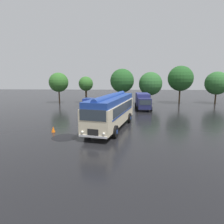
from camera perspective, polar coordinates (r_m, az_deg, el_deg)
name	(u,v)px	position (r m, az deg, el deg)	size (l,w,h in m)	color
ground_plane	(104,129)	(20.08, -2.40, -4.95)	(120.00, 120.00, 0.00)	black
vintage_bus	(111,110)	(20.15, -0.22, 0.63)	(4.79, 10.38, 3.49)	beige
car_near_left	(88,103)	(33.20, -6.80, 2.51)	(2.18, 4.31, 1.66)	navy
car_mid_left	(108,103)	(32.85, -1.21, 2.50)	(2.01, 4.23, 1.66)	#B7BABF
car_mid_right	(123,104)	(32.17, 3.16, 2.32)	(2.03, 4.24, 1.66)	#4C5156
box_van	(143,101)	(32.37, 8.82, 3.18)	(2.35, 5.78, 2.50)	navy
tree_far_left	(58,82)	(40.67, -15.05, 8.18)	(3.75, 3.75, 5.95)	#4C3823
tree_left_of_centre	(86,84)	(39.73, -7.48, 8.00)	(2.82, 2.82, 5.20)	#4C3823
tree_centre	(122,81)	(37.58, 2.90, 8.80)	(4.41, 4.41, 6.63)	#4C3823
tree_right_of_centre	(151,84)	(38.33, 10.96, 7.95)	(4.34, 4.34, 6.03)	#4C3823
tree_far_right	(181,79)	(40.85, 19.04, 8.96)	(4.79, 4.79, 7.22)	#4C3823
tree_extra_right	(216,83)	(43.28, 27.65, 7.29)	(4.38, 4.38, 6.13)	#4C3823
traffic_cone	(53,129)	(19.84, -16.44, -4.74)	(0.36, 0.36, 0.55)	orange
puddle_patch	(65,137)	(17.94, -13.38, -7.07)	(2.24, 2.24, 0.01)	black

